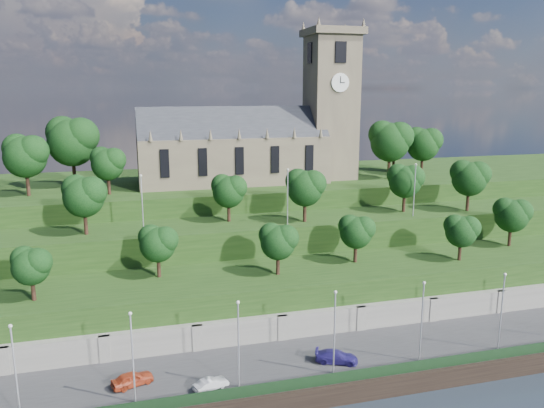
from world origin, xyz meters
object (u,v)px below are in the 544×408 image
object	(u,v)px
car_left	(132,379)
car_right	(337,357)
church	(259,138)
car_middle	(211,384)

from	to	relation	value
car_left	car_right	bearing A→B (deg)	-112.43
car_right	church	bearing A→B (deg)	21.74
car_left	car_middle	bearing A→B (deg)	-129.91
car_left	car_middle	size ratio (longest dim) A/B	1.19
church	car_left	xyz separation A→B (m)	(-23.00, -40.40, -19.81)
car_left	car_middle	distance (m)	7.95
church	car_left	world-z (taller)	church
car_middle	car_left	bearing A→B (deg)	49.67
car_left	car_middle	xyz separation A→B (m)	(7.45, -2.76, -0.13)
church	car_right	world-z (taller)	church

